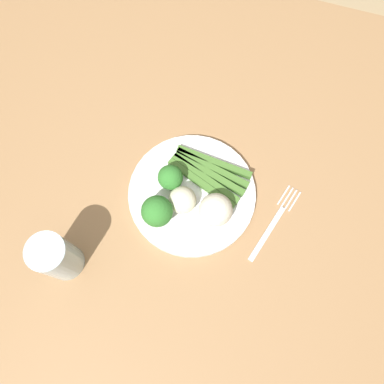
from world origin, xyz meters
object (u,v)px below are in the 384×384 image
dining_table (159,207)px  plate (192,194)px  cauliflower_left (182,200)px  fork (274,222)px  broccoli_front (157,211)px  broccoli_back (170,177)px  water_glass (57,257)px  asparagus_bundle (209,173)px  cauliflower_right (216,210)px

dining_table → plate: plate is taller
cauliflower_left → fork: cauliflower_left is taller
plate → cauliflower_left: bearing=-110.8°
dining_table → broccoli_front: broccoli_front is taller
cauliflower_left → broccoli_back: bearing=135.6°
cauliflower_left → water_glass: bearing=-136.1°
dining_table → broccoli_front: 0.16m
plate → cauliflower_left: size_ratio=4.75×
broccoli_back → water_glass: 0.24m
broccoli_front → cauliflower_left: size_ratio=1.36×
asparagus_bundle → cauliflower_left: size_ratio=3.16×
fork → cauliflower_left: bearing=113.3°
dining_table → broccoli_back: bearing=40.4°
asparagus_bundle → fork: (0.14, -0.05, -0.02)m
broccoli_back → cauliflower_right: cauliflower_right is taller
cauliflower_right → plate: bearing=152.2°
cauliflower_right → fork: size_ratio=0.37×
broccoli_front → fork: bearing=15.3°
cauliflower_left → dining_table: bearing=170.3°
asparagus_bundle → fork: bearing=-4.8°
dining_table → cauliflower_left: bearing=-9.7°
broccoli_front → cauliflower_right: bearing=20.1°
plate → dining_table: bearing=-167.0°
fork → water_glass: 0.39m
plate → cauliflower_left: cauliflower_left is taller
broccoli_back → broccoli_front: 0.07m
plate → asparagus_bundle: (0.02, 0.04, 0.01)m
cauliflower_right → asparagus_bundle: bearing=114.9°
plate → cauliflower_right: 0.07m
cauliflower_right → cauliflower_left: 0.06m
dining_table → plate: 0.13m
dining_table → cauliflower_left: size_ratio=22.88×
dining_table → cauliflower_left: cauliflower_left is taller
broccoli_back → water_glass: size_ratio=0.48×
water_glass → plate: bearing=46.6°
broccoli_back → plate: bearing=-8.3°
plate → broccoli_back: (-0.04, 0.01, 0.04)m
dining_table → broccoli_front: bearing=-62.3°
plate → fork: size_ratio=1.47×
dining_table → cauliflower_right: cauliflower_right is taller
broccoli_front → fork: 0.22m
cauliflower_right → cauliflower_left: bearing=178.6°
cauliflower_left → asparagus_bundle: bearing=67.9°
plate → cauliflower_right: bearing=-27.8°
broccoli_front → fork: broccoli_front is taller
dining_table → water_glass: water_glass is taller
asparagus_bundle → cauliflower_left: 0.08m
asparagus_bundle → broccoli_back: size_ratio=2.81×
broccoli_back → fork: bearing=-3.6°
cauliflower_left → broccoli_front: bearing=-133.1°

